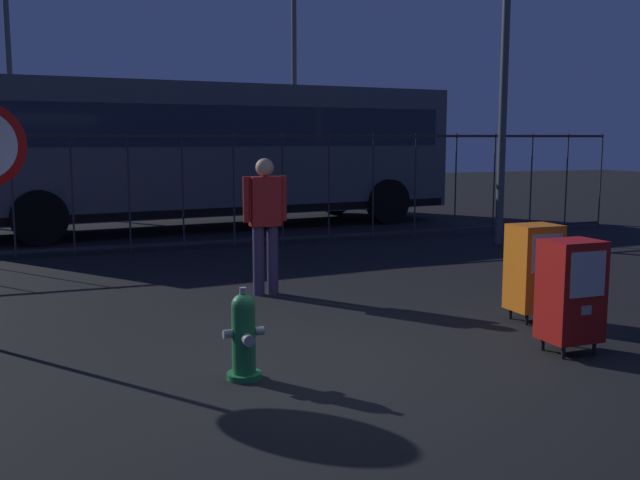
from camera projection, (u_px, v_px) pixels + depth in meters
ground_plane at (338, 365)px, 6.21m from camera, size 60.00×60.00×0.00m
fire_hydrant at (244, 336)px, 5.80m from camera, size 0.33×0.32×0.75m
newspaper_box_primary at (571, 290)px, 6.49m from camera, size 0.48×0.42×1.02m
newspaper_box_secondary at (534, 267)px, 7.64m from camera, size 0.48×0.42×1.02m
pedestrian at (265, 218)px, 8.89m from camera, size 0.55×0.22×1.67m
fence_barrier at (183, 191)px, 12.53m from camera, size 18.03×0.04×2.00m
bus_near at (212, 148)px, 15.64m from camera, size 10.71×3.67×3.00m
street_light_near_left at (294, 33)px, 20.24m from camera, size 0.32×0.32×8.42m
street_light_near_right at (507, 9)px, 12.76m from camera, size 0.32×0.32×7.17m
street_light_far_left at (7, 37)px, 18.30m from camera, size 0.32×0.32×7.71m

